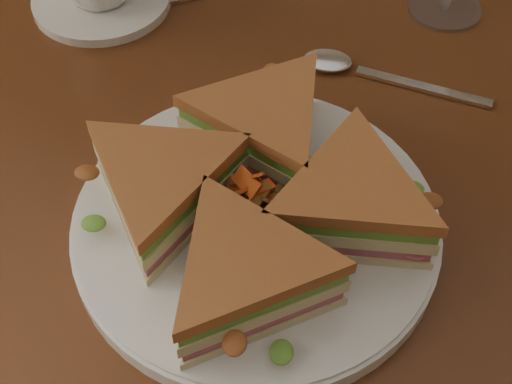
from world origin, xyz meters
The scene contains 6 objects.
table centered at (0.00, 0.00, 0.65)m, with size 1.20×0.80×0.75m.
plate centered at (0.02, -0.11, 0.76)m, with size 0.29×0.29×0.02m, color silver.
sandwich_wedges centered at (0.02, -0.11, 0.80)m, with size 0.30×0.30×0.06m.
crisps_mound centered at (0.02, -0.11, 0.79)m, with size 0.09×0.09×0.05m, color #D0511A, non-canonical shape.
spoon centered at (0.08, 0.09, 0.75)m, with size 0.18×0.06×0.01m.
saucer centered at (-0.19, 0.16, 0.76)m, with size 0.15×0.15×0.01m, color silver.
Camera 1 is at (0.08, -0.44, 1.21)m, focal length 50.00 mm.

